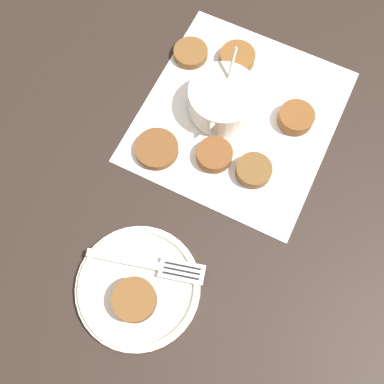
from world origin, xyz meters
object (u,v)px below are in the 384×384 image
(fritter_on_plate, at_px, (134,300))
(fork, at_px, (158,266))
(serving_plate, at_px, (138,287))
(sauce_bowl, at_px, (222,101))

(fritter_on_plate, bearing_deg, fork, 166.15)
(serving_plate, xyz_separation_m, fritter_on_plate, (0.02, 0.00, 0.02))
(fritter_on_plate, bearing_deg, serving_plate, -166.16)
(fritter_on_plate, height_order, fork, fritter_on_plate)
(sauce_bowl, relative_size, fork, 0.70)
(sauce_bowl, xyz_separation_m, serving_plate, (0.32, -0.02, -0.02))
(sauce_bowl, distance_m, serving_plate, 0.32)
(sauce_bowl, bearing_deg, fork, -0.61)
(sauce_bowl, relative_size, fritter_on_plate, 1.99)
(serving_plate, bearing_deg, sauce_bowl, 176.14)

